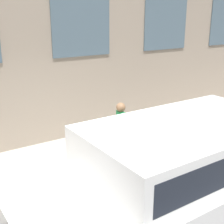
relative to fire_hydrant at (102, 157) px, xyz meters
name	(u,v)px	position (x,y,z in m)	size (l,w,h in m)	color
ground_plane	(88,201)	(-0.43, 0.58, -0.54)	(80.00, 80.00, 0.00)	#47474C
sidewalk	(58,169)	(0.87, 0.58, -0.46)	(2.60, 60.00, 0.16)	#B2ADA3
fire_hydrant	(102,157)	(0.00, 0.00, 0.00)	(0.31, 0.43, 0.75)	#2D7260
person	(121,125)	(0.49, -0.78, 0.37)	(0.30, 0.20, 1.25)	#726651
parked_truck_white_near	(183,171)	(-1.86, -0.24, 0.47)	(1.97, 4.96, 1.75)	black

